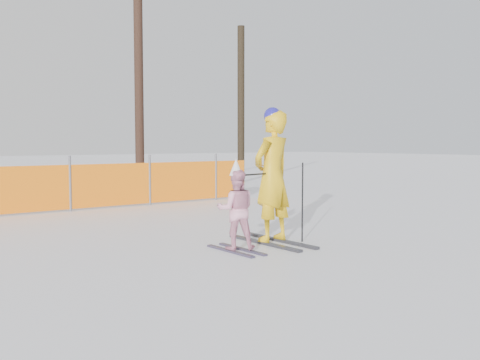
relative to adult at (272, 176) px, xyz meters
name	(u,v)px	position (x,y,z in m)	size (l,w,h in m)	color
ground	(262,253)	(-0.62, -0.50, -1.04)	(120.00, 120.00, 0.00)	white
adult	(272,176)	(0.00, 0.00, 0.00)	(0.80, 1.61, 2.08)	black
child	(236,209)	(-0.81, -0.16, -0.44)	(0.69, 1.04, 1.32)	black
ski_poles	(288,194)	(0.18, -0.16, -0.28)	(1.16, 0.20, 1.24)	black
tree_trunks	(187,95)	(4.79, 10.06, 2.18)	(4.84, 0.69, 6.76)	#301D15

